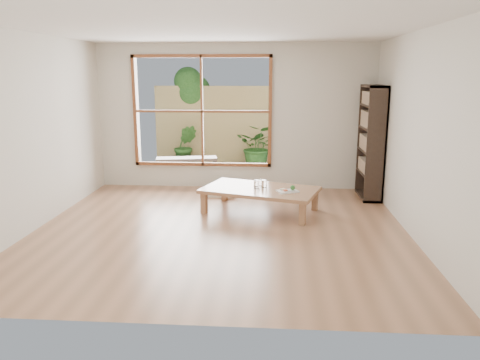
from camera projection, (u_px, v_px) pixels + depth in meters
The scene contains 15 objects.
ground at pixel (221, 229), 6.36m from camera, with size 5.00×5.00×0.00m, color #AD7856.
low_table at pixel (260, 191), 7.10m from camera, with size 1.90×1.41×0.37m.
floor_cushion at pixel (221, 191), 8.22m from camera, with size 0.60×0.60×0.09m, color white.
bookshelf at pixel (371, 142), 7.82m from camera, with size 0.30×0.85×1.89m, color #31241B.
glass_tall at pixel (257, 184), 7.05m from camera, with size 0.07×0.07×0.13m, color silver.
glass_mid at pixel (264, 184), 7.13m from camera, with size 0.08×0.08×0.11m, color silver.
glass_short at pixel (259, 183), 7.23m from camera, with size 0.07×0.07×0.09m, color silver.
glass_small at pixel (256, 183), 7.21m from camera, with size 0.07×0.07×0.09m, color silver.
food_tray at pixel (289, 190), 6.87m from camera, with size 0.35×0.31×0.09m.
deck at pixel (211, 174), 9.87m from camera, with size 2.80×2.00×0.05m, color #3C332B.
garden_bench at pixel (187, 160), 9.45m from camera, with size 1.26×0.59×0.39m.
bamboo_fence at pixel (217, 126), 10.64m from camera, with size 2.80×0.06×1.80m, color tan.
shrub_right at pixel (258, 146), 10.26m from camera, with size 0.87×0.75×0.96m, color #316123.
shrub_left at pixel (185, 146), 10.48m from camera, with size 0.51×0.41×0.92m, color #316123.
garden_tree at pixel (189, 93), 10.82m from camera, with size 1.04×0.85×2.22m.
Camera 1 is at (0.70, -6.02, 2.07)m, focal length 35.00 mm.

